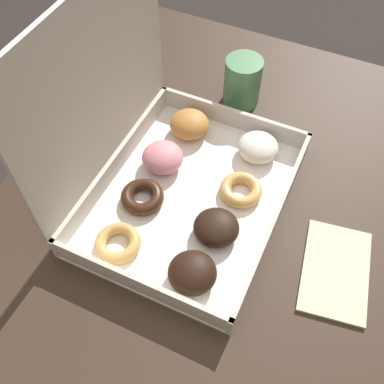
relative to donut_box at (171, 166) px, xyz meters
name	(u,v)px	position (x,y,z in m)	size (l,w,h in m)	color
ground_plane	(205,341)	(-0.01, -0.09, -0.81)	(8.00, 8.00, 0.00)	#2D2826
dining_table	(213,241)	(-0.01, -0.09, -0.18)	(1.04, 0.76, 0.74)	#38281E
donut_box	(171,166)	(0.00, 0.00, 0.00)	(0.40, 0.32, 0.36)	white
coffee_mug	(243,81)	(0.27, -0.03, -0.02)	(0.08, 0.08, 0.10)	#4C8456
paper_napkin	(335,270)	(-0.04, -0.31, -0.06)	(0.18, 0.13, 0.01)	beige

